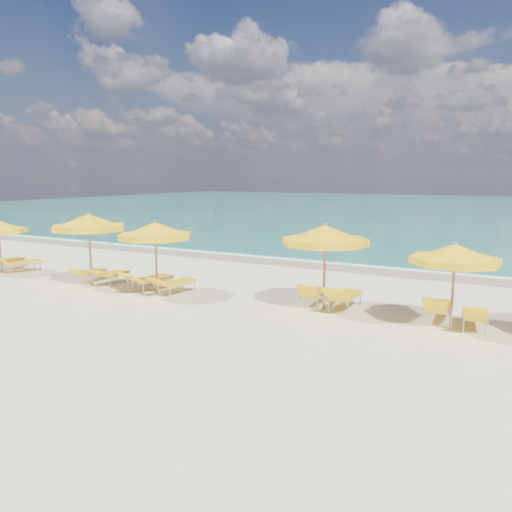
% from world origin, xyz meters
% --- Properties ---
extents(ground_plane, '(120.00, 120.00, 0.00)m').
position_xyz_m(ground_plane, '(0.00, 0.00, 0.00)').
color(ground_plane, beige).
extents(ocean, '(120.00, 80.00, 0.30)m').
position_xyz_m(ocean, '(0.00, 48.00, 0.00)').
color(ocean, '#126857').
rests_on(ocean, ground).
extents(wet_sand_band, '(120.00, 2.60, 0.01)m').
position_xyz_m(wet_sand_band, '(0.00, 7.40, 0.00)').
color(wet_sand_band, tan).
rests_on(wet_sand_band, ground).
extents(foam_line, '(120.00, 1.20, 0.03)m').
position_xyz_m(foam_line, '(0.00, 8.20, 0.00)').
color(foam_line, white).
rests_on(foam_line, ground).
extents(whitecap_near, '(14.00, 0.36, 0.05)m').
position_xyz_m(whitecap_near, '(-6.00, 17.00, 0.00)').
color(whitecap_near, white).
rests_on(whitecap_near, ground).
extents(umbrella_2, '(3.34, 3.34, 2.57)m').
position_xyz_m(umbrella_2, '(-5.62, -0.36, 2.19)').
color(umbrella_2, '#996F4C').
rests_on(umbrella_2, ground).
extents(umbrella_3, '(2.76, 2.76, 2.41)m').
position_xyz_m(umbrella_3, '(-2.67, -0.35, 2.06)').
color(umbrella_3, '#996F4C').
rests_on(umbrella_3, ground).
extents(umbrella_4, '(2.96, 2.96, 2.51)m').
position_xyz_m(umbrella_4, '(2.79, 0.45, 2.14)').
color(umbrella_4, '#996F4C').
rests_on(umbrella_4, ground).
extents(umbrella_5, '(2.75, 2.75, 2.22)m').
position_xyz_m(umbrella_5, '(6.27, 0.23, 1.89)').
color(umbrella_5, '#996F4C').
rests_on(umbrella_5, ground).
extents(lounger_1_left, '(0.91, 1.95, 0.81)m').
position_xyz_m(lounger_1_left, '(-10.96, -0.01, 0.23)').
color(lounger_1_left, '#A5A8AD').
rests_on(lounger_1_left, ground).
extents(lounger_1_right, '(0.94, 1.85, 0.83)m').
position_xyz_m(lounger_1_right, '(-9.91, 0.03, 0.22)').
color(lounger_1_right, '#A5A8AD').
rests_on(lounger_1_right, ground).
extents(lounger_2_left, '(0.80, 1.71, 0.67)m').
position_xyz_m(lounger_2_left, '(-6.14, 0.06, 0.20)').
color(lounger_2_left, '#A5A8AD').
rests_on(lounger_2_left, ground).
extents(lounger_2_right, '(0.74, 1.72, 0.65)m').
position_xyz_m(lounger_2_right, '(-5.12, 0.19, 0.20)').
color(lounger_2_right, '#A5A8AD').
rests_on(lounger_2_right, ground).
extents(lounger_3_left, '(0.94, 1.96, 0.77)m').
position_xyz_m(lounger_3_left, '(-3.20, -0.00, 0.23)').
color(lounger_3_left, '#A5A8AD').
rests_on(lounger_3_left, ground).
extents(lounger_3_right, '(0.80, 1.81, 0.71)m').
position_xyz_m(lounger_3_right, '(-2.18, 0.00, 0.21)').
color(lounger_3_right, '#A5A8AD').
rests_on(lounger_3_right, ground).
extents(lounger_4_left, '(0.75, 1.70, 0.81)m').
position_xyz_m(lounger_4_left, '(2.32, 0.86, 0.21)').
color(lounger_4_left, '#A5A8AD').
rests_on(lounger_4_left, ground).
extents(lounger_4_right, '(0.68, 1.88, 0.86)m').
position_xyz_m(lounger_4_right, '(3.30, 0.77, 0.23)').
color(lounger_4_right, '#A5A8AD').
rests_on(lounger_4_right, ground).
extents(lounger_5_left, '(0.73, 1.84, 0.86)m').
position_xyz_m(lounger_5_left, '(5.85, 0.80, 0.23)').
color(lounger_5_left, '#A5A8AD').
rests_on(lounger_5_left, ground).
extents(lounger_5_right, '(0.76, 1.67, 0.80)m').
position_xyz_m(lounger_5_right, '(6.77, 0.57, 0.21)').
color(lounger_5_right, '#A5A8AD').
rests_on(lounger_5_right, ground).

